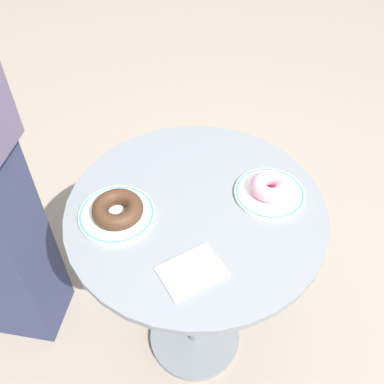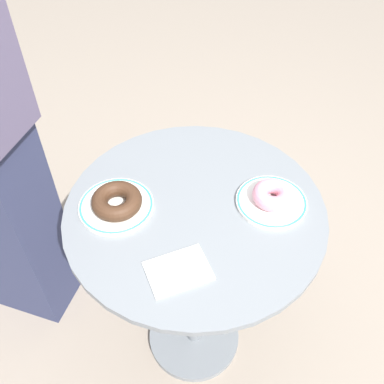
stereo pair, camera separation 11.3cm
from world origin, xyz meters
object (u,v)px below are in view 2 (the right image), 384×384
at_px(cafe_table, 195,258).
at_px(plate_right, 271,202).
at_px(plate_left, 116,206).
at_px(donut_pink_frosted, 273,195).
at_px(paper_napkin, 178,271).
at_px(donut_chocolate, 117,201).

height_order(cafe_table, plate_right, plate_right).
distance_m(plate_left, donut_pink_frosted, 0.40).
relative_size(cafe_table, donut_pink_frosted, 7.13).
bearing_deg(paper_napkin, plate_right, 31.12).
bearing_deg(paper_napkin, donut_pink_frosted, 31.12).
distance_m(plate_left, donut_chocolate, 0.03).
bearing_deg(plate_left, paper_napkin, -60.14).
distance_m(plate_right, donut_pink_frosted, 0.03).
height_order(donut_chocolate, donut_pink_frosted, donut_chocolate).
relative_size(plate_left, donut_chocolate, 1.50).
xyz_separation_m(donut_chocolate, donut_pink_frosted, (0.40, -0.05, -0.00)).
distance_m(cafe_table, donut_pink_frosted, 0.32).
bearing_deg(donut_chocolate, paper_napkin, -59.98).
bearing_deg(cafe_table, donut_chocolate, 170.82).
bearing_deg(cafe_table, paper_napkin, -111.71).
xyz_separation_m(plate_right, donut_pink_frosted, (-0.00, 0.00, 0.03)).
relative_size(plate_left, paper_napkin, 1.36).
height_order(cafe_table, donut_chocolate, donut_chocolate).
bearing_deg(donut_chocolate, cafe_table, -9.18).
bearing_deg(donut_pink_frosted, plate_left, 171.80).
height_order(plate_left, donut_chocolate, donut_chocolate).
bearing_deg(plate_left, donut_chocolate, -64.50).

